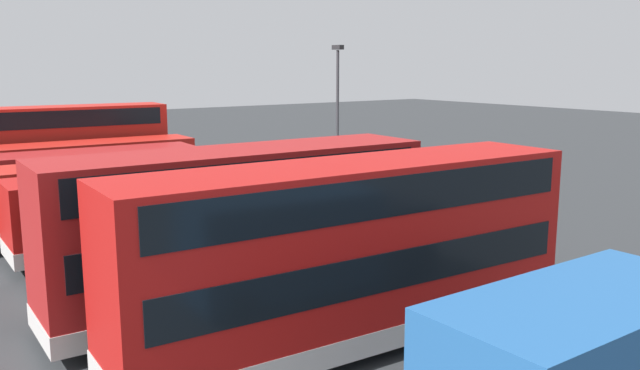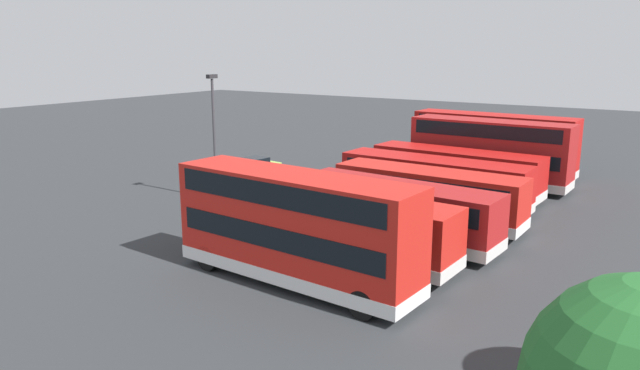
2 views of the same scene
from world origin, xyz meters
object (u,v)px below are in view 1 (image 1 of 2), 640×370
object	(u,v)px
bus_single_deck_fourth	(169,204)
bus_single_deck_fifth	(111,194)
bus_single_deck_sixth	(84,180)
bus_single_deck_third	(211,223)
bus_single_deck_seventh	(85,169)
bus_double_decker_near_end	(352,250)
bus_double_decker_second	(241,225)
box_truck_blue	(608,368)
lamp_post_tall	(338,106)
bus_double_decker_far_end	(65,145)
car_hatchback_silver	(450,188)

from	to	relation	value
bus_single_deck_fourth	bus_single_deck_fifth	world-z (taller)	same
bus_single_deck_sixth	bus_single_deck_third	bearing A→B (deg)	-174.32
bus_single_deck_third	bus_single_deck_sixth	size ratio (longest dim) A/B	1.07
bus_single_deck_seventh	bus_double_decker_near_end	bearing A→B (deg)	-179.90
bus_double_decker_second	bus_single_deck_third	world-z (taller)	bus_double_decker_second
bus_double_decker_near_end	bus_single_deck_fourth	xyz separation A→B (m)	(11.08, -0.02, -0.83)
bus_double_decker_second	box_truck_blue	world-z (taller)	bus_double_decker_second
bus_single_deck_third	lamp_post_tall	xyz separation A→B (m)	(9.27, -12.19, 2.94)
bus_double_decker_second	lamp_post_tall	bearing A→B (deg)	-45.16
bus_single_deck_fifth	bus_single_deck_seventh	xyz separation A→B (m)	(7.13, -1.04, 0.00)
bus_double_decker_near_end	bus_double_decker_far_end	bearing A→B (deg)	0.03
bus_single_deck_seventh	bus_single_deck_fourth	bearing A→B (deg)	-179.68
box_truck_blue	car_hatchback_silver	xyz separation A→B (m)	(16.78, -13.85, -1.00)
bus_single_deck_sixth	car_hatchback_silver	size ratio (longest dim) A/B	2.17
bus_single_deck_seventh	bus_single_deck_third	bearing A→B (deg)	-179.94
bus_single_deck_third	bus_single_deck_fifth	size ratio (longest dim) A/B	1.07
box_truck_blue	bus_double_decker_second	bearing A→B (deg)	9.38
bus_single_deck_fourth	bus_single_deck_seventh	xyz separation A→B (m)	(10.45, 0.06, -0.00)
bus_single_deck_seventh	box_truck_blue	size ratio (longest dim) A/B	1.45
bus_single_deck_sixth	lamp_post_tall	size ratio (longest dim) A/B	1.33
car_hatchback_silver	lamp_post_tall	world-z (taller)	lamp_post_tall
box_truck_blue	lamp_post_tall	bearing A→B (deg)	-26.56
bus_single_deck_seventh	bus_double_decker_far_end	bearing A→B (deg)	-0.39
bus_single_deck_fifth	bus_double_decker_far_end	xyz separation A→B (m)	(10.78, -1.06, 0.83)
bus_single_deck_fifth	bus_double_decker_second	bearing A→B (deg)	-179.32
bus_single_deck_fourth	car_hatchback_silver	bearing A→B (deg)	-91.98
bus_double_decker_near_end	box_truck_blue	world-z (taller)	bus_double_decker_near_end
bus_double_decker_second	lamp_post_tall	distance (m)	18.62
bus_single_deck_fifth	box_truck_blue	bearing A→B (deg)	-175.11
bus_single_deck_fifth	car_hatchback_silver	size ratio (longest dim) A/B	2.17
bus_single_deck_sixth	bus_single_deck_seventh	xyz separation A→B (m)	(3.37, -1.05, 0.00)
bus_double_decker_near_end	lamp_post_tall	bearing A→B (deg)	-35.97
bus_single_deck_fourth	bus_single_deck_seventh	bearing A→B (deg)	0.32
car_hatchback_silver	bus_single_deck_seventh	bearing A→B (deg)	53.09
bus_double_decker_near_end	box_truck_blue	size ratio (longest dim) A/B	1.60
lamp_post_tall	car_hatchback_silver	bearing A→B (deg)	-159.03
bus_single_deck_third	bus_single_deck_fourth	bearing A→B (deg)	-0.72
car_hatchback_silver	bus_single_deck_fourth	bearing A→B (deg)	88.02
bus_double_decker_far_end	car_hatchback_silver	distance (m)	20.69
bus_single_deck_sixth	box_truck_blue	xyz separation A→B (m)	(-24.36, -1.77, 0.09)
bus_double_decker_near_end	bus_double_decker_far_end	world-z (taller)	same
bus_single_deck_seventh	bus_single_deck_sixth	bearing A→B (deg)	162.72
bus_single_deck_fourth	bus_single_deck_sixth	distance (m)	7.17
bus_double_decker_near_end	bus_single_deck_sixth	bearing A→B (deg)	3.42
bus_double_decker_second	bus_double_decker_far_end	xyz separation A→B (m)	(21.46, -0.94, -0.00)
bus_single_deck_fifth	bus_single_deck_sixth	distance (m)	3.76
bus_single_deck_third	bus_double_decker_far_end	world-z (taller)	bus_double_decker_far_end
bus_single_deck_fourth	bus_single_deck_sixth	xyz separation A→B (m)	(7.08, 1.11, -0.00)
bus_single_deck_fourth	bus_single_deck_seventh	world-z (taller)	same
lamp_post_tall	bus_double_decker_second	bearing A→B (deg)	134.84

